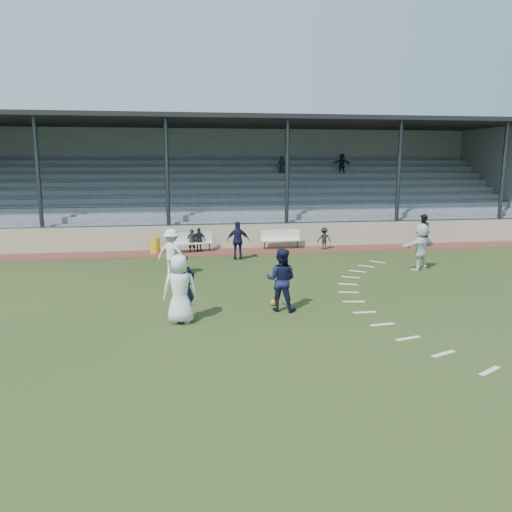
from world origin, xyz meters
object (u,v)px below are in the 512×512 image
(football, at_px, (273,303))
(player_navy_lead, at_px, (184,288))
(bench_right, at_px, (281,237))
(player_white_lead, at_px, (180,289))
(trash_bin, at_px, (155,245))
(official, at_px, (423,230))
(bench_left, at_px, (192,240))

(football, bearing_deg, player_navy_lead, -159.00)
(bench_right, distance_m, player_white_lead, 12.16)
(bench_right, height_order, trash_bin, bench_right)
(player_white_lead, distance_m, official, 16.28)
(football, height_order, official, official)
(bench_right, distance_m, football, 10.11)
(trash_bin, xyz_separation_m, official, (13.57, -0.26, 0.47))
(player_white_lead, relative_size, player_navy_lead, 1.01)
(bench_left, distance_m, player_navy_lead, 10.66)
(official, bearing_deg, bench_right, -56.89)
(bench_right, height_order, player_navy_lead, player_navy_lead)
(bench_left, relative_size, official, 1.21)
(official, bearing_deg, trash_bin, -53.90)
(bench_right, height_order, football, bench_right)
(bench_left, height_order, official, official)
(football, relative_size, player_white_lead, 0.10)
(player_white_lead, xyz_separation_m, official, (12.41, 10.53, -0.10))
(bench_right, bearing_deg, official, -6.28)
(bench_right, distance_m, trash_bin, 6.22)
(bench_left, relative_size, player_white_lead, 1.06)
(football, bearing_deg, bench_right, 77.25)
(bench_right, height_order, player_white_lead, player_white_lead)
(bench_right, xyz_separation_m, player_navy_lead, (-4.94, -10.89, 0.36))
(trash_bin, xyz_separation_m, player_navy_lead, (1.27, -10.63, 0.56))
(trash_bin, height_order, player_navy_lead, player_navy_lead)
(trash_bin, height_order, official, official)
(bench_left, height_order, bench_right, same)
(trash_bin, relative_size, player_navy_lead, 0.39)
(football, bearing_deg, player_white_lead, -156.79)
(bench_left, relative_size, trash_bin, 2.78)
(trash_bin, relative_size, football, 3.70)
(official, bearing_deg, bench_left, -54.13)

